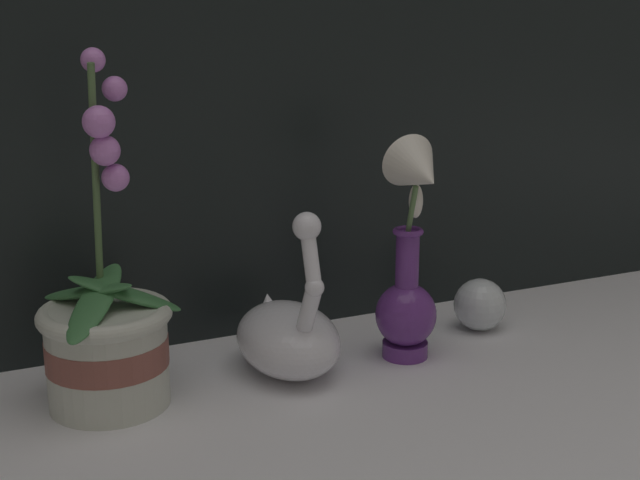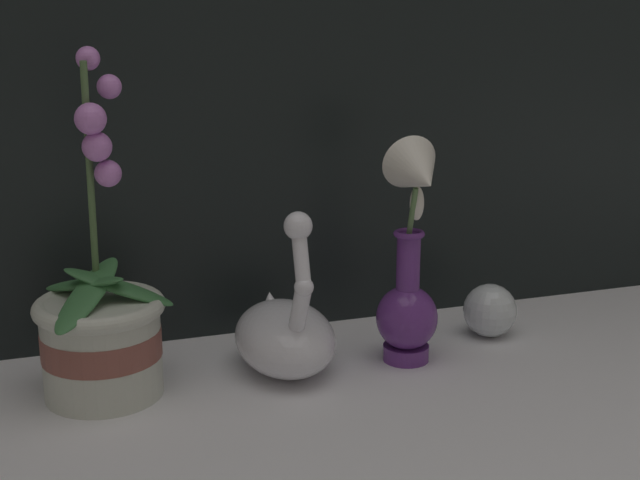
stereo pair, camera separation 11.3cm
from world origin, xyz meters
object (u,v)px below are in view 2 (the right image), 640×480
object	(u,v)px
swan_figurine	(284,332)
blue_vase	(411,269)
orchid_potted_plant	(101,330)
glass_sphere	(490,310)

from	to	relation	value
swan_figurine	blue_vase	bearing A→B (deg)	-9.88
orchid_potted_plant	blue_vase	size ratio (longest dim) A/B	1.38
orchid_potted_plant	swan_figurine	world-z (taller)	orchid_potted_plant
blue_vase	swan_figurine	bearing A→B (deg)	170.12
blue_vase	glass_sphere	distance (m)	0.18
orchid_potted_plant	swan_figurine	bearing A→B (deg)	0.51
orchid_potted_plant	blue_vase	xyz separation A→B (m)	(0.39, -0.03, 0.05)
blue_vase	glass_sphere	size ratio (longest dim) A/B	3.97
swan_figurine	glass_sphere	xyz separation A→B (m)	(0.31, 0.02, -0.01)
blue_vase	glass_sphere	world-z (taller)	blue_vase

